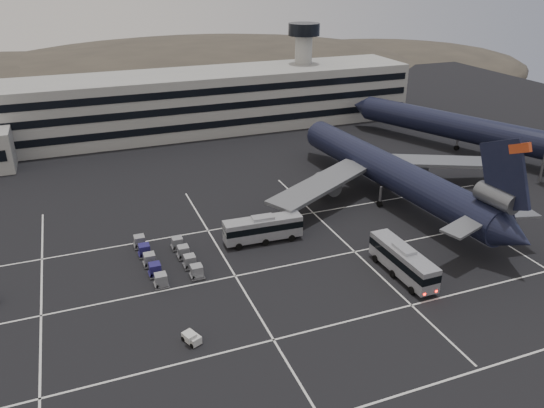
{
  "coord_description": "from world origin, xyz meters",
  "views": [
    {
      "loc": [
        -23.08,
        -53.67,
        37.97
      ],
      "look_at": [
        2.92,
        13.53,
        5.0
      ],
      "focal_mm": 35.0,
      "sensor_mm": 36.0,
      "label": 1
    }
  ],
  "objects": [
    {
      "name": "trijet_far",
      "position": [
        55.79,
        34.96,
        5.43
      ],
      "size": [
        30.83,
        54.69,
        18.08
      ],
      "rotation": [
        0.0,
        0.0,
        0.42
      ],
      "color": "black",
      "rests_on": "ground"
    },
    {
      "name": "bus_far",
      "position": [
        0.77,
        11.72,
        2.27
      ],
      "size": [
        11.84,
        3.38,
        4.14
      ],
      "rotation": [
        0.0,
        0.0,
        1.53
      ],
      "color": "gray",
      "rests_on": "ground"
    },
    {
      "name": "terminal",
      "position": [
        -2.95,
        71.14,
        6.93
      ],
      "size": [
        125.0,
        26.0,
        24.0
      ],
      "color": "gray",
      "rests_on": "ground"
    },
    {
      "name": "uld_cluster",
      "position": [
        -13.9,
        10.44,
        0.87
      ],
      "size": [
        7.8,
        13.74,
        1.78
      ],
      "rotation": [
        0.0,
        0.0,
        0.09
      ],
      "color": "#2D2D30",
      "rests_on": "ground"
    },
    {
      "name": "ground",
      "position": [
        0.0,
        0.0,
        0.0
      ],
      "size": [
        260.0,
        260.0,
        0.0
      ],
      "primitive_type": "plane",
      "color": "black",
      "rests_on": "ground"
    },
    {
      "name": "lane_markings",
      "position": [
        0.95,
        0.72,
        0.01
      ],
      "size": [
        90.0,
        55.62,
        0.01
      ],
      "color": "silver",
      "rests_on": "ground"
    },
    {
      "name": "bus_near",
      "position": [
        14.69,
        -3.75,
        2.34
      ],
      "size": [
        3.24,
        12.18,
        4.28
      ],
      "rotation": [
        0.0,
        0.0,
        0.02
      ],
      "color": "gray",
      "rests_on": "ground"
    },
    {
      "name": "trijet_main",
      "position": [
        26.61,
        17.85,
        5.25
      ],
      "size": [
        47.3,
        57.69,
        18.08
      ],
      "rotation": [
        0.0,
        0.0,
        0.08
      ],
      "color": "black",
      "rests_on": "ground"
    },
    {
      "name": "tug_b",
      "position": [
        -14.46,
        -7.17,
        0.62
      ],
      "size": [
        2.07,
        2.51,
        1.4
      ],
      "rotation": [
        0.0,
        0.0,
        0.41
      ],
      "color": "silver",
      "rests_on": "ground"
    },
    {
      "name": "hills",
      "position": [
        17.99,
        170.0,
        -12.07
      ],
      "size": [
        352.0,
        180.0,
        44.0
      ],
      "color": "#38332B",
      "rests_on": "ground"
    }
  ]
}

